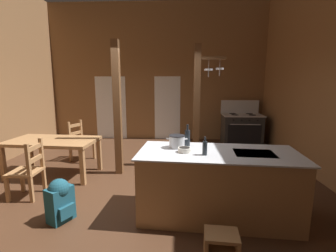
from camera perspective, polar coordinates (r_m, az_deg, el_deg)
ground_plane at (r=4.30m, az=-7.66°, el=-16.08°), size 7.62×8.75×0.10m
wall_back at (r=7.86m, az=-2.67°, el=12.58°), size 7.62×0.14×4.31m
glazed_door_back_left at (r=8.12m, az=-13.53°, el=4.24°), size 1.00×0.01×2.05m
glazed_panel_back_right at (r=7.80m, az=-0.15°, el=4.29°), size 0.84×0.01×2.05m
kitchen_island at (r=3.47m, az=11.70°, el=-13.51°), size 2.23×1.12×0.93m
stove_range at (r=7.41m, az=17.19°, el=-0.76°), size 1.15×0.84×1.32m
support_post_with_pot_rack at (r=5.25m, az=7.21°, el=5.58°), size 0.66×0.19×2.66m
support_post_center at (r=4.84m, az=-12.06°, el=3.92°), size 0.14×0.14×2.66m
step_stool at (r=2.86m, az=12.67°, el=-25.85°), size 0.38×0.31×0.30m
dining_table at (r=5.28m, az=-25.94°, el=-3.89°), size 1.75×1.00×0.74m
ladderback_chair_near_window at (r=6.12m, az=-20.32°, el=-3.53°), size 0.57×0.57×0.95m
ladderback_chair_by_post at (r=4.53m, az=-30.53°, el=-9.20°), size 0.45×0.45×0.95m
backpack at (r=3.65m, az=-24.51°, el=-15.65°), size 0.38×0.39×0.60m
stockpot_on_counter at (r=3.41m, az=2.16°, el=-3.74°), size 0.30×0.23×0.18m
mixing_bowl_on_counter at (r=3.22m, az=3.99°, el=-5.72°), size 0.18×0.18×0.06m
bottle_tall_on_counter at (r=3.51m, az=4.66°, el=-2.76°), size 0.08×0.08×0.32m
bottle_short_on_counter at (r=3.11m, az=8.83°, el=-5.18°), size 0.06×0.06×0.24m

